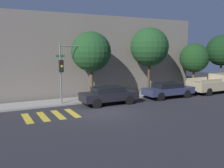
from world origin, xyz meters
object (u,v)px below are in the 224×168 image
at_px(sedan_near_corner, 109,95).
at_px(tree_far_end, 194,58).
at_px(tree_near_corner, 91,52).
at_px(traffic_light_pole, 67,63).
at_px(sedan_middle, 168,90).
at_px(tree_midblock, 149,47).
at_px(tree_behind_truck, 222,50).
at_px(pickup_truck, 216,83).

distance_m(sedan_near_corner, tree_far_end, 11.47).
height_order(sedan_near_corner, tree_near_corner, tree_near_corner).
relative_size(traffic_light_pole, sedan_middle, 1.00).
bearing_deg(sedan_near_corner, tree_midblock, 21.71).
height_order(tree_midblock, tree_far_end, tree_midblock).
bearing_deg(tree_behind_truck, sedan_middle, -167.12).
xyz_separation_m(sedan_near_corner, tree_behind_truck, (15.05, 2.09, 3.41)).
height_order(traffic_light_pole, pickup_truck, traffic_light_pole).
bearing_deg(sedan_near_corner, sedan_middle, 0.00).
bearing_deg(tree_near_corner, tree_far_end, 0.00).
bearing_deg(pickup_truck, sedan_middle, 180.00).
height_order(sedan_middle, pickup_truck, pickup_truck).
height_order(sedan_near_corner, tree_behind_truck, tree_behind_truck).
relative_size(pickup_truck, tree_far_end, 1.11).
xyz_separation_m(pickup_truck, tree_behind_truck, (3.13, 2.09, 3.23)).
distance_m(traffic_light_pole, tree_midblock, 8.31).
bearing_deg(sedan_near_corner, traffic_light_pole, 156.45).
bearing_deg(sedan_middle, pickup_truck, 0.00).
xyz_separation_m(pickup_truck, tree_near_corner, (-12.51, 2.09, 3.13)).
distance_m(tree_near_corner, tree_behind_truck, 15.65).
relative_size(traffic_light_pole, sedan_near_corner, 1.04).
bearing_deg(sedan_near_corner, tree_far_end, 10.81).
bearing_deg(sedan_middle, tree_behind_truck, 12.88).
relative_size(tree_near_corner, tree_midblock, 0.91).
height_order(sedan_middle, tree_near_corner, tree_near_corner).
bearing_deg(tree_near_corner, tree_midblock, 0.00).
xyz_separation_m(traffic_light_pole, tree_near_corner, (2.31, 0.83, 0.85)).
xyz_separation_m(sedan_near_corner, tree_near_corner, (-0.60, 2.09, 3.32)).
relative_size(pickup_truck, tree_midblock, 0.86).
bearing_deg(tree_midblock, tree_far_end, 0.00).
bearing_deg(tree_behind_truck, pickup_truck, -146.25).
relative_size(traffic_light_pole, tree_behind_truck, 0.80).
bearing_deg(tree_near_corner, sedan_near_corner, -74.08).
xyz_separation_m(tree_midblock, tree_far_end, (5.71, 0.00, -1.11)).
bearing_deg(sedan_middle, tree_far_end, 22.40).
bearing_deg(tree_midblock, pickup_truck, -17.47).
bearing_deg(traffic_light_pole, tree_far_end, 3.41).
bearing_deg(tree_near_corner, pickup_truck, -9.50).
distance_m(sedan_near_corner, sedan_middle, 5.89).
distance_m(pickup_truck, tree_near_corner, 13.07).
distance_m(pickup_truck, tree_far_end, 3.36).
xyz_separation_m(sedan_near_corner, sedan_middle, (5.89, 0.00, -0.02)).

